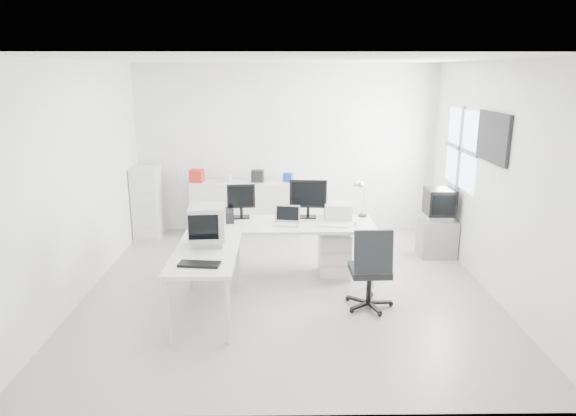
{
  "coord_description": "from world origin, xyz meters",
  "views": [
    {
      "loc": [
        -0.08,
        -6.05,
        2.68
      ],
      "look_at": [
        0.0,
        0.2,
        1.0
      ],
      "focal_mm": 32.0,
      "sensor_mm": 36.0,
      "label": 1
    }
  ],
  "objects_px": {
    "lcd_monitor_large": "(308,199)",
    "tv_cabinet": "(437,238)",
    "crt_tv": "(439,205)",
    "filing_cabinet": "(147,203)",
    "laser_printer": "(338,211)",
    "lcd_monitor_small": "(241,201)",
    "drawer_pedestal": "(334,254)",
    "sideboard": "(246,208)",
    "side_desk": "(206,284)",
    "crt_monitor": "(207,225)",
    "office_chair": "(370,266)",
    "main_desk": "(282,250)",
    "laptop": "(286,216)",
    "inkjet_printer": "(218,216)"
  },
  "relations": [
    {
      "from": "main_desk",
      "to": "crt_tv",
      "type": "height_order",
      "value": "crt_tv"
    },
    {
      "from": "inkjet_printer",
      "to": "lcd_monitor_large",
      "type": "xyz_separation_m",
      "value": [
        1.2,
        0.15,
        0.19
      ]
    },
    {
      "from": "side_desk",
      "to": "laser_printer",
      "type": "height_order",
      "value": "laser_printer"
    },
    {
      "from": "crt_tv",
      "to": "filing_cabinet",
      "type": "height_order",
      "value": "filing_cabinet"
    },
    {
      "from": "main_desk",
      "to": "drawer_pedestal",
      "type": "height_order",
      "value": "main_desk"
    },
    {
      "from": "laptop",
      "to": "crt_tv",
      "type": "relative_size",
      "value": 0.73
    },
    {
      "from": "main_desk",
      "to": "filing_cabinet",
      "type": "xyz_separation_m",
      "value": [
        -2.21,
        1.72,
        0.21
      ]
    },
    {
      "from": "tv_cabinet",
      "to": "crt_tv",
      "type": "height_order",
      "value": "crt_tv"
    },
    {
      "from": "side_desk",
      "to": "laptop",
      "type": "bearing_deg",
      "value": 48.01
    },
    {
      "from": "main_desk",
      "to": "sideboard",
      "type": "distance_m",
      "value": 1.96
    },
    {
      "from": "inkjet_printer",
      "to": "lcd_monitor_large",
      "type": "bearing_deg",
      "value": 0.91
    },
    {
      "from": "drawer_pedestal",
      "to": "sideboard",
      "type": "xyz_separation_m",
      "value": [
        -1.3,
        1.81,
        0.15
      ]
    },
    {
      "from": "lcd_monitor_large",
      "to": "office_chair",
      "type": "height_order",
      "value": "lcd_monitor_large"
    },
    {
      "from": "lcd_monitor_large",
      "to": "tv_cabinet",
      "type": "relative_size",
      "value": 0.92
    },
    {
      "from": "main_desk",
      "to": "side_desk",
      "type": "distance_m",
      "value": 1.39
    },
    {
      "from": "lcd_monitor_small",
      "to": "crt_tv",
      "type": "distance_m",
      "value": 2.9
    },
    {
      "from": "laser_printer",
      "to": "lcd_monitor_small",
      "type": "bearing_deg",
      "value": 178.54
    },
    {
      "from": "drawer_pedestal",
      "to": "crt_monitor",
      "type": "bearing_deg",
      "value": -149.86
    },
    {
      "from": "crt_monitor",
      "to": "filing_cabinet",
      "type": "relative_size",
      "value": 0.41
    },
    {
      "from": "side_desk",
      "to": "crt_monitor",
      "type": "distance_m",
      "value": 0.66
    },
    {
      "from": "main_desk",
      "to": "office_chair",
      "type": "bearing_deg",
      "value": -42.52
    },
    {
      "from": "lcd_monitor_small",
      "to": "tv_cabinet",
      "type": "bearing_deg",
      "value": 4.17
    },
    {
      "from": "laptop",
      "to": "crt_tv",
      "type": "height_order",
      "value": "crt_tv"
    },
    {
      "from": "side_desk",
      "to": "sideboard",
      "type": "distance_m",
      "value": 2.97
    },
    {
      "from": "laser_printer",
      "to": "lcd_monitor_large",
      "type": "bearing_deg",
      "value": 175.57
    },
    {
      "from": "crt_monitor",
      "to": "sideboard",
      "type": "bearing_deg",
      "value": 80.9
    },
    {
      "from": "side_desk",
      "to": "crt_monitor",
      "type": "xyz_separation_m",
      "value": [
        0.0,
        0.25,
        0.61
      ]
    },
    {
      "from": "drawer_pedestal",
      "to": "inkjet_printer",
      "type": "relative_size",
      "value": 1.44
    },
    {
      "from": "crt_tv",
      "to": "inkjet_printer",
      "type": "bearing_deg",
      "value": -167.95
    },
    {
      "from": "lcd_monitor_small",
      "to": "filing_cabinet",
      "type": "distance_m",
      "value": 2.25
    },
    {
      "from": "main_desk",
      "to": "tv_cabinet",
      "type": "bearing_deg",
      "value": 18.58
    },
    {
      "from": "laptop",
      "to": "filing_cabinet",
      "type": "bearing_deg",
      "value": 150.7
    },
    {
      "from": "lcd_monitor_small",
      "to": "side_desk",
      "type": "bearing_deg",
      "value": -108.74
    },
    {
      "from": "side_desk",
      "to": "office_chair",
      "type": "xyz_separation_m",
      "value": [
        1.86,
        0.18,
        0.13
      ]
    },
    {
      "from": "side_desk",
      "to": "inkjet_printer",
      "type": "relative_size",
      "value": 3.35
    },
    {
      "from": "filing_cabinet",
      "to": "crt_monitor",
      "type": "bearing_deg",
      "value": -62.2
    },
    {
      "from": "crt_monitor",
      "to": "office_chair",
      "type": "height_order",
      "value": "crt_monitor"
    },
    {
      "from": "side_desk",
      "to": "crt_tv",
      "type": "bearing_deg",
      "value": 30.76
    },
    {
      "from": "side_desk",
      "to": "crt_tv",
      "type": "xyz_separation_m",
      "value": [
        3.14,
        1.87,
        0.41
      ]
    },
    {
      "from": "crt_monitor",
      "to": "tv_cabinet",
      "type": "bearing_deg",
      "value": 23.45
    },
    {
      "from": "side_desk",
      "to": "filing_cabinet",
      "type": "xyz_separation_m",
      "value": [
        -1.36,
        2.82,
        0.21
      ]
    },
    {
      "from": "drawer_pedestal",
      "to": "lcd_monitor_large",
      "type": "xyz_separation_m",
      "value": [
        -0.35,
        0.2,
        0.71
      ]
    },
    {
      "from": "side_desk",
      "to": "lcd_monitor_large",
      "type": "xyz_separation_m",
      "value": [
        1.2,
        1.35,
        0.64
      ]
    },
    {
      "from": "sideboard",
      "to": "tv_cabinet",
      "type": "bearing_deg",
      "value": -20.66
    },
    {
      "from": "drawer_pedestal",
      "to": "crt_monitor",
      "type": "height_order",
      "value": "crt_monitor"
    },
    {
      "from": "laser_printer",
      "to": "crt_monitor",
      "type": "height_order",
      "value": "crt_monitor"
    },
    {
      "from": "main_desk",
      "to": "lcd_monitor_small",
      "type": "relative_size",
      "value": 5.08
    },
    {
      "from": "inkjet_printer",
      "to": "crt_monitor",
      "type": "xyz_separation_m",
      "value": [
        0.0,
        -0.95,
        0.17
      ]
    },
    {
      "from": "drawer_pedestal",
      "to": "lcd_monitor_large",
      "type": "distance_m",
      "value": 0.82
    },
    {
      "from": "office_chair",
      "to": "crt_tv",
      "type": "relative_size",
      "value": 2.01
    }
  ]
}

